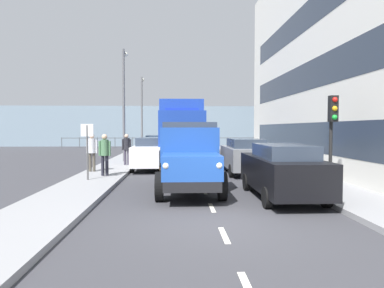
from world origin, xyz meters
TOP-DOWN VIEW (x-y plane):
  - ground_plane at (0.00, -11.99)m, footprint 80.00×80.00m
  - sidewalk_left at (-4.40, -11.99)m, footprint 2.18×40.66m
  - sidewalk_right at (4.40, -11.99)m, footprint 2.18×40.66m
  - road_centreline_markings at (0.00, -11.78)m, footprint 0.12×37.40m
  - sea_horizon at (0.00, -35.33)m, footprint 80.00×0.80m
  - seawall_railing at (-0.00, -31.73)m, footprint 28.08×0.08m
  - truck_vintage_blue at (0.55, -3.75)m, footprint 2.17×5.64m
  - lorry_cargo_blue at (0.69, -13.11)m, footprint 2.58×8.20m
  - car_black_kerbside_near at (-2.36, -2.72)m, footprint 1.86×4.51m
  - car_grey_kerbside_1 at (-2.36, -8.69)m, footprint 1.92×4.29m
  - car_white_oppositeside_0 at (2.36, -10.68)m, footprint 1.85×4.56m
  - car_teal_oppositeside_1 at (2.36, -17.08)m, footprint 1.94×4.63m
  - pedestrian_couple_b at (4.12, -7.17)m, footprint 0.53×0.34m
  - pedestrian_by_lamp at (5.04, -8.70)m, footprint 0.53×0.34m
  - pedestrian_strolling at (3.81, -11.66)m, footprint 0.53×0.34m
  - traffic_light_near at (-4.41, -3.69)m, footprint 0.28×0.41m
  - lamp_post_promenade at (4.27, -13.92)m, footprint 0.32×1.14m
  - lamp_post_far at (4.21, -24.72)m, footprint 0.32×1.14m
  - street_sign at (4.57, -5.99)m, footprint 0.50×0.07m

SIDE VIEW (x-z plane):
  - ground_plane at x=0.00m, z-range 0.00..0.00m
  - road_centreline_markings at x=0.00m, z-range 0.00..0.01m
  - sidewalk_left at x=-4.40m, z-range 0.00..0.15m
  - sidewalk_right at x=4.40m, z-range 0.00..0.15m
  - car_grey_kerbside_1 at x=-2.36m, z-range 0.04..1.76m
  - car_black_kerbside_near at x=-2.36m, z-range 0.04..1.76m
  - car_white_oppositeside_0 at x=2.36m, z-range 0.04..1.76m
  - car_teal_oppositeside_1 at x=2.36m, z-range 0.04..1.76m
  - seawall_railing at x=0.00m, z-range 0.32..1.52m
  - truck_vintage_blue at x=0.55m, z-range -0.04..2.39m
  - pedestrian_strolling at x=3.81m, z-range 0.31..2.06m
  - pedestrian_couple_b at x=4.12m, z-range 0.32..2.14m
  - pedestrian_by_lamp at x=5.04m, z-range 0.32..2.15m
  - street_sign at x=4.57m, z-range 0.56..2.81m
  - lorry_cargo_blue at x=0.69m, z-range 0.14..4.01m
  - traffic_light_near at x=-4.41m, z-range 0.87..4.07m
  - sea_horizon at x=0.00m, z-range 0.00..5.00m
  - lamp_post_far at x=4.21m, z-range 0.78..7.67m
  - lamp_post_promenade at x=4.27m, z-range 0.78..7.79m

